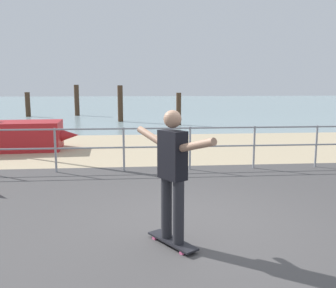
{
  "coord_description": "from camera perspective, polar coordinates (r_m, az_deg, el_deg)",
  "views": [
    {
      "loc": [
        -0.84,
        -5.13,
        2.04
      ],
      "look_at": [
        -0.19,
        2.0,
        0.9
      ],
      "focal_mm": 40.22,
      "sensor_mm": 36.0,
      "label": 1
    }
  ],
  "objects": [
    {
      "name": "ground_plane",
      "position": [
        4.68,
        5.93,
        -16.84
      ],
      "size": [
        24.0,
        10.0,
        0.04
      ],
      "primitive_type": "cube",
      "color": "#474444",
      "rests_on": "ground"
    },
    {
      "name": "groyne_post_1",
      "position": [
        25.34,
        -13.66,
        6.45
      ],
      "size": [
        0.31,
        0.31,
        2.01
      ],
      "primitive_type": "cylinder",
      "color": "#422D1E",
      "rests_on": "ground"
    },
    {
      "name": "groyne_post_2",
      "position": [
        20.73,
        -7.24,
        6.07
      ],
      "size": [
        0.29,
        0.29,
        1.98
      ],
      "primitive_type": "cylinder",
      "color": "#422D1E",
      "rests_on": "ground"
    },
    {
      "name": "groyne_post_0",
      "position": [
        25.38,
        -20.49,
        5.62
      ],
      "size": [
        0.31,
        0.31,
        1.55
      ],
      "primitive_type": "cylinder",
      "color": "#422D1E",
      "rests_on": "ground"
    },
    {
      "name": "railing_fence",
      "position": [
        8.83,
        -6.74,
        0.24
      ],
      "size": [
        12.57,
        0.05,
        1.05
      ],
      "color": "gray",
      "rests_on": "ground"
    },
    {
      "name": "beach_strip",
      "position": [
        12.32,
        -1.27,
        -0.48
      ],
      "size": [
        24.0,
        6.0,
        0.04
      ],
      "primitive_type": "cube",
      "color": "tan",
      "rests_on": "ground"
    },
    {
      "name": "sea_surface",
      "position": [
        40.19,
        -4.08,
        6.11
      ],
      "size": [
        72.0,
        50.0,
        0.04
      ],
      "primitive_type": "cube",
      "color": "#849EA3",
      "rests_on": "ground"
    },
    {
      "name": "groyne_post_3",
      "position": [
        18.86,
        1.62,
        5.31
      ],
      "size": [
        0.25,
        0.25,
        1.63
      ],
      "primitive_type": "cylinder",
      "color": "#422D1E",
      "rests_on": "ground"
    },
    {
      "name": "skateboarder",
      "position": [
        4.63,
        0.68,
        -3.69
      ],
      "size": [
        0.86,
        1.27,
        1.65
      ],
      "color": "#26262B",
      "rests_on": "skateboard"
    },
    {
      "name": "skateboard",
      "position": [
        4.93,
        0.66,
        -14.52
      ],
      "size": [
        0.6,
        0.78,
        0.08
      ],
      "color": "black",
      "rests_on": "ground"
    }
  ]
}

